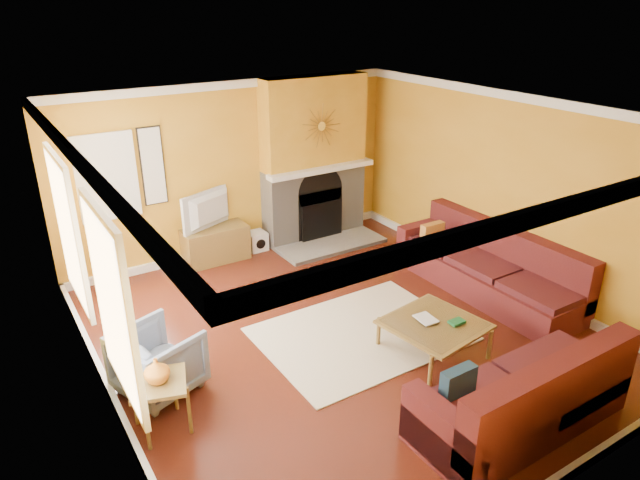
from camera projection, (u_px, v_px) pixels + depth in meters
floor at (341, 333)px, 7.07m from camera, size 5.50×6.00×0.02m
ceiling at (345, 113)px, 5.99m from camera, size 5.50×6.00×0.02m
wall_back at (233, 169)px, 8.86m from camera, size 5.50×0.02×2.70m
wall_front at (574, 364)px, 4.20m from camera, size 5.50×0.02×2.70m
wall_left at (92, 294)px, 5.17m from camera, size 0.02×6.00×2.70m
wall_right at (507, 191)px, 7.89m from camera, size 0.02×6.00×2.70m
baseboard at (341, 328)px, 7.04m from camera, size 5.50×6.00×0.12m
crown_molding at (345, 119)px, 6.02m from camera, size 5.50×6.00×0.12m
window_left_near at (67, 232)px, 6.14m from camera, size 0.06×1.22×1.72m
window_left_far at (111, 307)px, 4.67m from camera, size 0.06×1.22×1.72m
window_back at (107, 177)px, 7.81m from camera, size 0.82×0.06×1.22m
wall_art at (153, 166)px, 8.12m from camera, size 0.34×0.04×1.14m
fireplace at (314, 160)px, 9.36m from camera, size 1.80×0.40×2.70m
mantel at (322, 169)px, 9.22m from camera, size 1.92×0.22×0.08m
hearth at (332, 245)px, 9.46m from camera, size 1.80×0.70×0.06m
sunburst at (321, 126)px, 8.95m from camera, size 0.70×0.04×0.70m
rug at (361, 334)px, 7.02m from camera, size 2.40×1.80×0.02m
sectional_sofa at (451, 303)px, 6.84m from camera, size 3.32×3.90×0.90m
coffee_table at (433, 337)px, 6.61m from camera, size 1.13×1.13×0.40m
media_console at (216, 244)px, 8.88m from camera, size 1.00×0.45×0.55m
tv at (213, 210)px, 8.65m from camera, size 1.00×0.51×0.59m
subwoofer at (257, 241)px, 9.31m from camera, size 0.30×0.30×0.30m
armchair at (158, 361)px, 5.92m from camera, size 0.99×0.97×0.71m
side_table at (161, 405)px, 5.40m from camera, size 0.63×0.63×0.55m
vase at (157, 370)px, 5.24m from camera, size 0.30×0.30×0.25m
book at (419, 321)px, 6.53m from camera, size 0.22×0.28×0.03m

